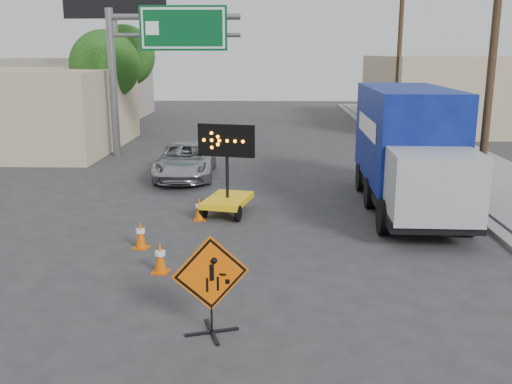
{
  "coord_description": "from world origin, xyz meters",
  "views": [
    {
      "loc": [
        1.04,
        -8.88,
        4.83
      ],
      "look_at": [
        0.65,
        3.69,
        1.74
      ],
      "focal_mm": 40.0,
      "sensor_mm": 36.0,
      "label": 1
    }
  ],
  "objects_px": {
    "pickup_truck": "(186,161)",
    "box_truck": "(408,156)",
    "construction_sign": "(211,283)",
    "arrow_board": "(227,194)"
  },
  "relations": [
    {
      "from": "arrow_board",
      "to": "construction_sign",
      "type": "bearing_deg",
      "value": -74.46
    },
    {
      "from": "pickup_truck",
      "to": "construction_sign",
      "type": "bearing_deg",
      "value": -82.06
    },
    {
      "from": "construction_sign",
      "to": "box_truck",
      "type": "xyz_separation_m",
      "value": [
        5.26,
        8.44,
        0.75
      ]
    },
    {
      "from": "pickup_truck",
      "to": "box_truck",
      "type": "height_order",
      "value": "box_truck"
    },
    {
      "from": "arrow_board",
      "to": "pickup_truck",
      "type": "relative_size",
      "value": 0.58
    },
    {
      "from": "pickup_truck",
      "to": "box_truck",
      "type": "xyz_separation_m",
      "value": [
        7.67,
        -4.48,
        1.04
      ]
    },
    {
      "from": "construction_sign",
      "to": "arrow_board",
      "type": "relative_size",
      "value": 0.65
    },
    {
      "from": "pickup_truck",
      "to": "box_truck",
      "type": "bearing_deg",
      "value": -32.9
    },
    {
      "from": "construction_sign",
      "to": "pickup_truck",
      "type": "height_order",
      "value": "construction_sign"
    },
    {
      "from": "pickup_truck",
      "to": "box_truck",
      "type": "relative_size",
      "value": 0.6
    }
  ]
}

